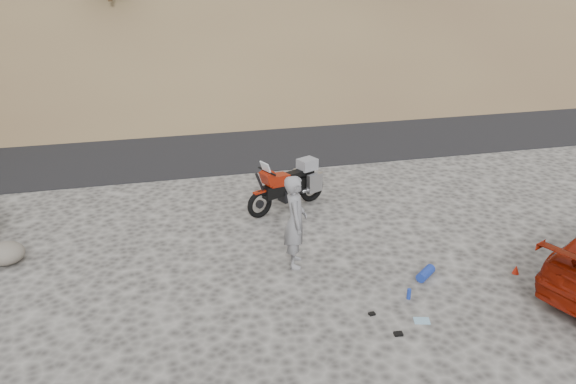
# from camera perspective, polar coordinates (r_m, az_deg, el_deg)

# --- Properties ---
(ground) EXTENTS (140.00, 140.00, 0.00)m
(ground) POSITION_cam_1_polar(r_m,az_deg,el_deg) (11.52, 1.75, -7.70)
(ground) COLOR #3E3C39
(ground) RESTS_ON ground
(road) EXTENTS (120.00, 7.00, 0.05)m
(road) POSITION_cam_1_polar(r_m,az_deg,el_deg) (19.63, -5.12, 5.54)
(road) COLOR black
(road) RESTS_ON ground
(motorcycle) EXTENTS (2.19, 1.23, 1.40)m
(motorcycle) POSITION_cam_1_polar(r_m,az_deg,el_deg) (13.89, 0.23, 0.68)
(motorcycle) COLOR black
(motorcycle) RESTS_ON ground
(man) EXTENTS (0.60, 0.79, 1.95)m
(man) POSITION_cam_1_polar(r_m,az_deg,el_deg) (11.65, 0.73, -7.30)
(man) COLOR gray
(man) RESTS_ON ground
(small_rock) EXTENTS (0.83, 0.76, 0.46)m
(small_rock) POSITION_cam_1_polar(r_m,az_deg,el_deg) (12.94, -26.77, -5.58)
(small_rock) COLOR #565249
(small_rock) RESTS_ON ground
(gear_blue_mat) EXTENTS (0.50, 0.46, 0.19)m
(gear_blue_mat) POSITION_cam_1_polar(r_m,az_deg,el_deg) (11.47, 13.80, -8.02)
(gear_blue_mat) COLOR navy
(gear_blue_mat) RESTS_ON ground
(gear_bottle) EXTENTS (0.08, 0.08, 0.21)m
(gear_bottle) POSITION_cam_1_polar(r_m,az_deg,el_deg) (10.75, 12.18, -10.09)
(gear_bottle) COLOR navy
(gear_bottle) RESTS_ON ground
(gear_funnel) EXTENTS (0.17, 0.17, 0.18)m
(gear_funnel) POSITION_cam_1_polar(r_m,az_deg,el_deg) (12.17, 22.15, -7.30)
(gear_funnel) COLOR #B71F0C
(gear_funnel) RESTS_ON ground
(gear_glove_a) EXTENTS (0.16, 0.12, 0.04)m
(gear_glove_a) POSITION_cam_1_polar(r_m,az_deg,el_deg) (9.87, 11.15, -13.96)
(gear_glove_a) COLOR black
(gear_glove_a) RESTS_ON ground
(gear_glove_b) EXTENTS (0.12, 0.10, 0.04)m
(gear_glove_b) POSITION_cam_1_polar(r_m,az_deg,el_deg) (10.26, 8.53, -12.14)
(gear_glove_b) COLOR black
(gear_glove_b) RESTS_ON ground
(gear_blue_cloth) EXTENTS (0.32, 0.27, 0.01)m
(gear_blue_cloth) POSITION_cam_1_polar(r_m,az_deg,el_deg) (10.28, 13.43, -12.60)
(gear_blue_cloth) COLOR #7EAAC3
(gear_blue_cloth) RESTS_ON ground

